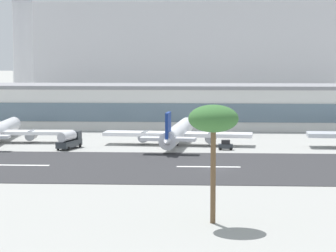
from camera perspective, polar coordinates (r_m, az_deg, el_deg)
ground_plane at (r=142.32m, az=3.69°, el=-3.26°), size 1400.00×1400.00×0.00m
runway_strip at (r=145.66m, az=3.68°, el=-3.04°), size 800.00×39.78×0.08m
runway_centreline_dash_3 at (r=150.26m, az=-11.00°, el=-2.85°), size 12.00×1.20×0.01m
runway_centreline_dash_4 at (r=145.65m, az=3.01°, el=-3.02°), size 12.00×1.20×0.01m
terminal_building at (r=220.19m, az=1.48°, el=1.48°), size 216.45×21.41×12.25m
control_tower at (r=267.36m, az=-10.68°, el=6.72°), size 12.69×12.69×46.20m
distant_hotel_block at (r=326.95m, az=0.91°, el=5.42°), size 126.71×24.00×41.93m
airliner_navy_tail_gate_1 at (r=178.42m, az=0.68°, el=-0.54°), size 34.87×42.70×8.91m
service_baggage_tug_1 at (r=171.12m, az=4.27°, el=-1.42°), size 3.23×1.93×2.20m
service_fuel_truck_2 at (r=174.00m, az=-7.30°, el=-1.01°), size 4.71×8.88×3.95m
palm_tree_1 at (r=97.07m, az=3.37°, el=0.40°), size 6.34×6.34×15.10m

